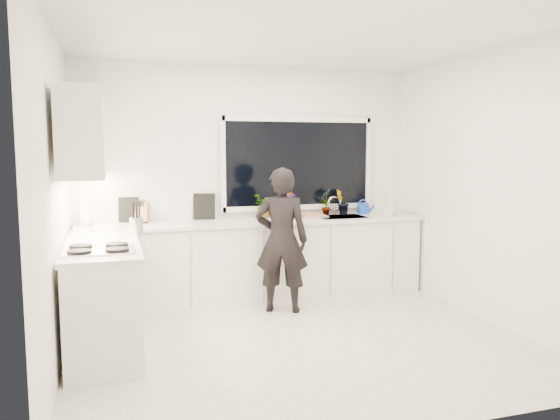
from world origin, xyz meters
name	(u,v)px	position (x,y,z in m)	size (l,w,h in m)	color
floor	(298,341)	(0.00, 0.00, -0.01)	(4.00, 3.50, 0.02)	beige
wall_back	(250,181)	(0.00, 1.76, 1.35)	(4.00, 0.02, 2.70)	white
wall_left	(53,198)	(-2.01, 0.00, 1.35)	(0.02, 3.50, 2.70)	white
wall_right	(490,187)	(2.01, 0.00, 1.35)	(0.02, 3.50, 2.70)	white
ceiling	(299,34)	(0.00, 0.00, 2.71)	(4.00, 3.50, 0.02)	white
window	(298,164)	(0.60, 1.73, 1.55)	(1.80, 0.02, 1.00)	black
base_cabinets_back	(257,261)	(0.00, 1.45, 0.44)	(3.92, 0.58, 0.88)	white
base_cabinets_left	(104,298)	(-1.67, 0.35, 0.44)	(0.58, 1.60, 0.88)	white
countertop_back	(257,222)	(0.00, 1.44, 0.90)	(3.94, 0.62, 0.04)	silver
countertop_left	(102,246)	(-1.67, 0.35, 0.90)	(0.62, 1.60, 0.04)	silver
upper_cabinets	(84,135)	(-1.79, 0.70, 1.85)	(0.34, 2.10, 0.70)	white
sink	(341,221)	(1.05, 1.45, 0.87)	(0.58, 0.42, 0.14)	silver
faucet	(334,206)	(1.05, 1.65, 1.03)	(0.03, 0.03, 0.22)	silver
stovetop	(99,249)	(-1.69, 0.00, 0.94)	(0.56, 0.48, 0.03)	black
person	(282,240)	(0.13, 0.90, 0.77)	(0.56, 0.37, 1.54)	black
pizza_tray	(303,217)	(0.55, 1.42, 0.94)	(0.50, 0.37, 0.03)	#B9B8BD
pizza	(303,216)	(0.55, 1.42, 0.95)	(0.46, 0.33, 0.01)	red
watering_can	(363,209)	(1.42, 1.61, 0.98)	(0.14, 0.14, 0.13)	blue
paper_towel_roll	(85,213)	(-1.85, 1.55, 1.05)	(0.11, 0.11, 0.26)	white
knife_block	(142,213)	(-1.26, 1.59, 1.03)	(0.13, 0.10, 0.22)	#996C47
utensil_crock	(136,226)	(-1.36, 0.80, 1.00)	(0.13, 0.13, 0.16)	silver
picture_frame_large	(129,210)	(-1.40, 1.69, 1.06)	(0.22, 0.02, 0.28)	black
picture_frame_small	(204,206)	(-0.56, 1.69, 1.07)	(0.25, 0.02, 0.30)	black
herb_plants	(296,204)	(0.53, 1.61, 1.07)	(1.26, 0.33, 0.33)	#26662D
soap_bottles	(390,204)	(1.62, 1.30, 1.06)	(0.19, 0.16, 0.32)	#D8BF66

